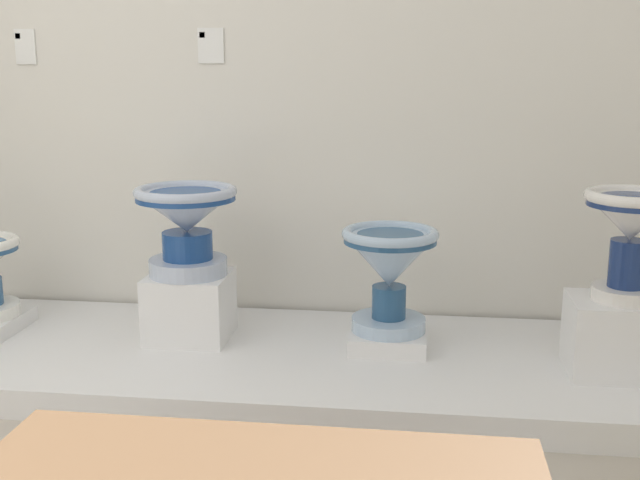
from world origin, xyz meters
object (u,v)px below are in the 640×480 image
Objects in this scene: info_placard_first at (25,46)px; antique_toilet_leftmost at (390,263)px; plinth_block_squat_floral at (621,337)px; plinth_block_rightmost at (190,306)px; antique_toilet_rightmost at (186,218)px; info_placard_second at (211,45)px; plinth_block_leftmost at (388,338)px; antique_toilet_squat_floral at (631,224)px.

antique_toilet_leftmost is at bearing -14.90° from info_placard_first.
plinth_block_rightmost is at bearing 174.33° from plinth_block_squat_floral.
info_placard_first reaches higher than plinth_block_squat_floral.
antique_toilet_rightmost reaches higher than antique_toilet_leftmost.
antique_toilet_rightmost is 1.19m from info_placard_first.
antique_toilet_rightmost is 1.09× the size of plinth_block_squat_floral.
antique_toilet_rightmost reaches higher than plinth_block_rightmost.
info_placard_second is at bearing 89.86° from plinth_block_rightmost.
antique_toilet_leftmost is (-0.00, 0.00, 0.31)m from plinth_block_leftmost.
antique_toilet_squat_floral is (1.68, -0.17, 0.42)m from plinth_block_rightmost.
plinth_block_squat_floral is (0.86, -0.16, -0.21)m from antique_toilet_leftmost.
info_placard_second is at bearing 159.94° from antique_toilet_squat_floral.
antique_toilet_leftmost is at bearing 169.16° from plinth_block_squat_floral.
info_placard_first is (-2.54, 0.61, 1.05)m from plinth_block_squat_floral.
plinth_block_leftmost is 1.97× the size of info_placard_first.
antique_toilet_leftmost reaches higher than plinth_block_squat_floral.
plinth_block_leftmost is 0.88m from plinth_block_squat_floral.
plinth_block_leftmost is (0.82, -0.00, -0.10)m from plinth_block_rightmost.
plinth_block_rightmost is 0.79× the size of antique_toilet_leftmost.
info_placard_second is at bearing 151.35° from plinth_block_leftmost.
info_placard_second reaches higher than plinth_block_leftmost.
info_placard_second is at bearing 0.00° from info_placard_first.
info_placard_first reaches higher than antique_toilet_rightmost.
plinth_block_leftmost is 0.31m from antique_toilet_leftmost.
plinth_block_squat_floral reaches higher than plinth_block_leftmost.
antique_toilet_squat_floral is 1.89m from info_placard_second.
info_placard_first is (-1.68, 0.45, 0.85)m from antique_toilet_leftmost.
plinth_block_squat_floral is at bearing 0.00° from antique_toilet_squat_floral.
antique_toilet_rightmost is 1.35× the size of plinth_block_leftmost.
info_placard_second reaches higher than plinth_block_squat_floral.
antique_toilet_squat_floral reaches higher than plinth_block_squat_floral.
antique_toilet_squat_floral is (1.68, -0.17, 0.05)m from antique_toilet_rightmost.
info_placard_first is at bearing 152.70° from antique_toilet_rightmost.
plinth_block_rightmost is 0.37m from antique_toilet_rightmost.
plinth_block_rightmost reaches higher than plinth_block_leftmost.
plinth_block_squat_floral is 2.07m from info_placard_second.
plinth_block_leftmost is at bearing -28.65° from info_placard_second.
antique_toilet_leftmost reaches higher than plinth_block_leftmost.
plinth_block_squat_floral is at bearing -10.84° from plinth_block_leftmost.
antique_toilet_rightmost is 0.84m from antique_toilet_leftmost.
plinth_block_leftmost is at bearing -0.17° from antique_toilet_rightmost.
antique_toilet_squat_floral reaches higher than antique_toilet_leftmost.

